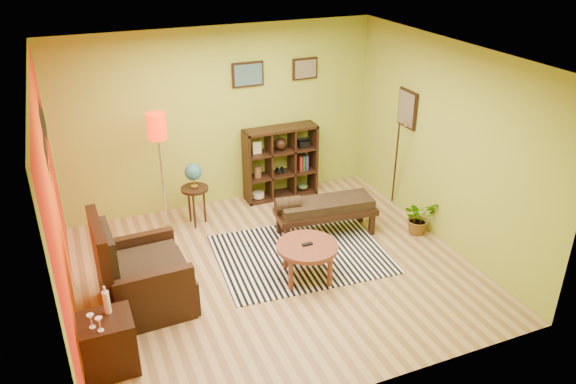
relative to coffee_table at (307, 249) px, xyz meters
name	(u,v)px	position (x,y,z in m)	size (l,w,h in m)	color
ground	(275,270)	(-0.32, 0.29, -0.41)	(5.00, 5.00, 0.00)	tan
room_shell	(266,143)	(-0.42, 0.31, 1.39)	(5.04, 4.54, 2.82)	#9BAE36
zebra_rug	(301,254)	(0.15, 0.52, -0.41)	(2.28, 1.75, 0.01)	white
coffee_table	(307,249)	(0.00, 0.00, 0.00)	(0.78, 0.78, 0.50)	brown
armchair	(140,280)	(-2.06, 0.21, -0.04)	(1.04, 1.05, 1.22)	black
side_cabinet	(109,344)	(-2.52, -0.72, -0.10)	(0.52, 0.48, 0.93)	black
floor_lamp	(158,137)	(-1.41, 1.92, 1.05)	(0.27, 0.27, 1.81)	silver
globe_table	(194,179)	(-0.96, 1.92, 0.34)	(0.41, 0.41, 0.99)	black
cube_shelf	(281,162)	(0.59, 2.32, 0.19)	(1.20, 0.35, 1.20)	black
bench	(323,208)	(0.66, 0.91, 0.02)	(1.51, 0.68, 0.67)	black
potted_plant	(418,221)	(1.98, 0.41, -0.22)	(0.46, 0.51, 0.40)	#26661E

